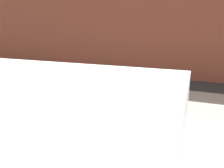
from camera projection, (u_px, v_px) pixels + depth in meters
The scene contains 4 objects.
ground_plane at pixel (91, 120), 6.41m from camera, with size 80.00×80.00×0.00m, color #2D2D30.
sidewalk_slab at pixel (115, 99), 7.99m from camera, with size 36.00×3.50×0.01m, color #9E998E.
brick_building_wall at pixel (144, 9), 10.36m from camera, with size 36.00×0.50×5.45m, color brown.
motorcycle_red at pixel (117, 94), 7.22m from camera, with size 1.92×0.89×1.03m.
Camera 1 is at (2.60, -5.36, 2.60)m, focal length 41.20 mm.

